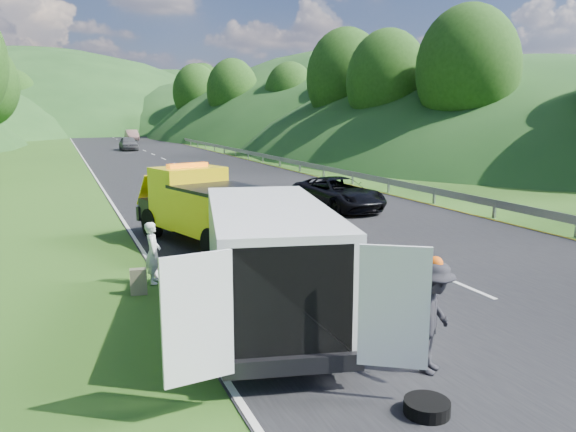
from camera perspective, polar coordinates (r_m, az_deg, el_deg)
name	(u,v)px	position (r m, az deg, el deg)	size (l,w,h in m)	color
ground	(321,278)	(14.79, 3.37, -6.35)	(320.00, 320.00, 0.00)	#38661E
road_surface	(164,159)	(53.70, -12.53, 5.69)	(14.00, 200.00, 0.02)	black
guardrail	(207,149)	(67.42, -8.25, 6.75)	(0.06, 140.00, 1.52)	gray
tree_line_right	(283,144)	(78.49, -0.53, 7.38)	(14.00, 140.00, 14.00)	#2A5418
hills_backdrop	(110,130)	(148.04, -17.66, 8.36)	(201.00, 288.60, 44.00)	#2D5B23
tow_truck	(206,206)	(18.49, -8.38, 1.00)	(3.79, 6.39, 2.59)	black
white_van	(268,257)	(11.39, -2.04, -4.15)	(4.50, 7.47, 2.48)	black
woman	(154,283)	(14.76, -13.43, -6.67)	(0.57, 0.42, 1.57)	silver
child	(262,297)	(13.34, -2.61, -8.24)	(0.50, 0.39, 1.03)	#CFBD6E
worker	(430,372)	(10.03, 14.25, -15.12)	(1.22, 0.70, 1.89)	black
suitcase	(139,282)	(13.91, -14.94, -6.45)	(0.39, 0.22, 0.63)	#63604A
spare_tire	(427,415)	(8.79, 13.89, -19.02)	(0.67, 0.67, 0.20)	black
passing_suv	(338,210)	(25.16, 5.09, 0.66)	(2.35, 5.09, 1.41)	black
dist_car_a	(129,150)	(66.67, -15.86, 6.42)	(1.85, 4.60, 1.57)	#47484C
dist_car_b	(132,140)	(90.62, -15.56, 7.41)	(1.69, 4.85, 1.60)	#815A56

